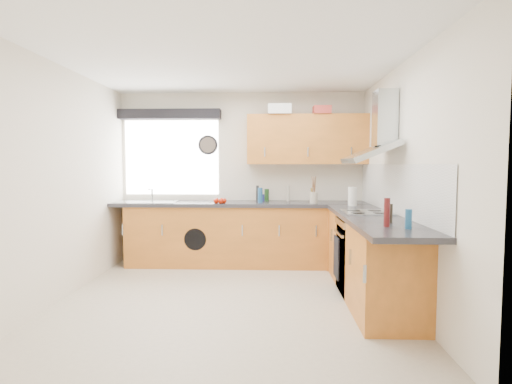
{
  "coord_description": "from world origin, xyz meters",
  "views": [
    {
      "loc": [
        0.44,
        -4.15,
        1.45
      ],
      "look_at": [
        0.25,
        0.85,
        1.1
      ],
      "focal_mm": 28.0,
      "sensor_mm": 36.0,
      "label": 1
    }
  ],
  "objects_px": {
    "washing_machine": "(199,236)",
    "oven": "(366,256)",
    "extractor_hood": "(377,135)",
    "upper_cabinets": "(307,140)"
  },
  "relations": [
    {
      "from": "washing_machine",
      "to": "oven",
      "type": "bearing_deg",
      "value": -31.53
    },
    {
      "from": "oven",
      "to": "washing_machine",
      "type": "relative_size",
      "value": 1.01
    },
    {
      "from": "oven",
      "to": "extractor_hood",
      "type": "bearing_deg",
      "value": -0.0
    },
    {
      "from": "extractor_hood",
      "to": "upper_cabinets",
      "type": "relative_size",
      "value": 0.46
    },
    {
      "from": "oven",
      "to": "upper_cabinets",
      "type": "bearing_deg",
      "value": 112.54
    },
    {
      "from": "upper_cabinets",
      "to": "washing_machine",
      "type": "bearing_deg",
      "value": -176.13
    },
    {
      "from": "extractor_hood",
      "to": "upper_cabinets",
      "type": "distance_m",
      "value": 1.48
    },
    {
      "from": "upper_cabinets",
      "to": "extractor_hood",
      "type": "bearing_deg",
      "value": -63.87
    },
    {
      "from": "upper_cabinets",
      "to": "washing_machine",
      "type": "distance_m",
      "value": 2.08
    },
    {
      "from": "extractor_hood",
      "to": "upper_cabinets",
      "type": "height_order",
      "value": "upper_cabinets"
    }
  ]
}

